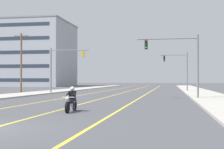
{
  "coord_description": "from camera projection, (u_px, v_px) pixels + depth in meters",
  "views": [
    {
      "loc": [
        6.73,
        -11.16,
        1.83
      ],
      "look_at": [
        0.46,
        24.27,
        2.44
      ],
      "focal_mm": 52.4,
      "sensor_mm": 36.0,
      "label": 1
    }
  ],
  "objects": [
    {
      "name": "traffic_signal_near_right",
      "position": [
        179.0,
        56.0,
        31.55
      ],
      "size": [
        5.9,
        0.47,
        6.2
      ],
      "color": "slate",
      "rests_on": "ground"
    },
    {
      "name": "utility_pole_left_near",
      "position": [
        21.0,
        61.0,
        47.45
      ],
      "size": [
        2.17,
        0.26,
        8.64
      ],
      "color": "brown",
      "rests_on": "ground"
    },
    {
      "name": "traffic_signal_near_left",
      "position": [
        62.0,
        63.0,
        44.18
      ],
      "size": [
        5.46,
        0.37,
        6.2
      ],
      "color": "slate",
      "rests_on": "ground"
    },
    {
      "name": "motorcycle_with_rider",
      "position": [
        71.0,
        102.0,
        18.8
      ],
      "size": [
        0.7,
        2.19,
        1.46
      ],
      "color": "black",
      "rests_on": "ground"
    },
    {
      "name": "traffic_signal_mid_right",
      "position": [
        179.0,
        66.0,
        52.2
      ],
      "size": [
        4.33,
        0.37,
        6.2
      ],
      "color": "slate",
      "rests_on": "ground"
    },
    {
      "name": "lane_stripe_left",
      "position": [
        109.0,
        90.0,
        57.1
      ],
      "size": [
        0.16,
        100.0,
        0.01
      ],
      "primitive_type": "cube",
      "color": "yellow",
      "rests_on": "ground"
    },
    {
      "name": "apartment_building_far_left_block",
      "position": [
        31.0,
        54.0,
        97.22
      ],
      "size": [
        23.2,
        20.41,
        18.99
      ],
      "color": "#999EA8",
      "rests_on": "ground"
    },
    {
      "name": "sidewalk_kerb_left",
      "position": [
        60.0,
        91.0,
        53.42
      ],
      "size": [
        4.4,
        110.0,
        0.14
      ],
      "primitive_type": "cube",
      "color": "#ADA89E",
      "rests_on": "ground"
    },
    {
      "name": "lane_stripe_center",
      "position": [
        131.0,
        91.0,
        56.41
      ],
      "size": [
        0.16,
        100.0,
        0.01
      ],
      "primitive_type": "cube",
      "color": "yellow",
      "rests_on": "ground"
    },
    {
      "name": "lane_stripe_right",
      "position": [
        152.0,
        91.0,
        55.78
      ],
      "size": [
        0.16,
        100.0,
        0.01
      ],
      "primitive_type": "cube",
      "color": "yellow",
      "rests_on": "ground"
    },
    {
      "name": "sidewalk_kerb_right",
      "position": [
        198.0,
        92.0,
        49.6
      ],
      "size": [
        4.4,
        110.0,
        0.14
      ],
      "primitive_type": "cube",
      "color": "#ADA89E",
      "rests_on": "ground"
    }
  ]
}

